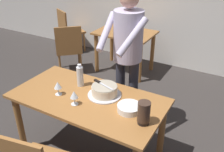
{
  "coord_description": "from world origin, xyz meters",
  "views": [
    {
      "loc": [
        1.26,
        -1.71,
        2.11
      ],
      "look_at": [
        0.13,
        0.27,
        0.9
      ],
      "focal_mm": 40.45,
      "sensor_mm": 36.0,
      "label": 1
    }
  ],
  "objects_px": {
    "cake_knife": "(100,83)",
    "hurricane_lamp": "(144,113)",
    "person_cutting_cake": "(127,49)",
    "background_chair_2": "(69,48)",
    "wine_glass_far": "(74,95)",
    "wine_glass_near": "(58,86)",
    "water_bottle": "(80,76)",
    "main_dining_table": "(88,107)",
    "cake_on_platter": "(105,91)",
    "plate_stack": "(129,108)",
    "background_table": "(125,41)",
    "background_chair_0": "(69,29)"
  },
  "relations": [
    {
      "from": "cake_knife",
      "to": "hurricane_lamp",
      "type": "relative_size",
      "value": 1.26
    },
    {
      "from": "person_cutting_cake",
      "to": "background_chair_2",
      "type": "height_order",
      "value": "person_cutting_cake"
    },
    {
      "from": "person_cutting_cake",
      "to": "wine_glass_far",
      "type": "bearing_deg",
      "value": -102.01
    },
    {
      "from": "hurricane_lamp",
      "to": "person_cutting_cake",
      "type": "bearing_deg",
      "value": 126.05
    },
    {
      "from": "wine_glass_near",
      "to": "water_bottle",
      "type": "relative_size",
      "value": 0.58
    },
    {
      "from": "background_chair_2",
      "to": "main_dining_table",
      "type": "bearing_deg",
      "value": -45.94
    },
    {
      "from": "cake_on_platter",
      "to": "hurricane_lamp",
      "type": "bearing_deg",
      "value": -22.86
    },
    {
      "from": "main_dining_table",
      "to": "wine_glass_far",
      "type": "relative_size",
      "value": 10.68
    },
    {
      "from": "water_bottle",
      "to": "person_cutting_cake",
      "type": "distance_m",
      "value": 0.59
    },
    {
      "from": "water_bottle",
      "to": "plate_stack",
      "type": "bearing_deg",
      "value": -13.39
    },
    {
      "from": "person_cutting_cake",
      "to": "wine_glass_near",
      "type": "bearing_deg",
      "value": -120.22
    },
    {
      "from": "wine_glass_near",
      "to": "wine_glass_far",
      "type": "xyz_separation_m",
      "value": [
        0.25,
        -0.06,
        0.0
      ]
    },
    {
      "from": "cake_knife",
      "to": "background_chair_2",
      "type": "height_order",
      "value": "background_chair_2"
    },
    {
      "from": "person_cutting_cake",
      "to": "background_table",
      "type": "distance_m",
      "value": 1.71
    },
    {
      "from": "plate_stack",
      "to": "water_bottle",
      "type": "xyz_separation_m",
      "value": [
        -0.66,
        0.16,
        0.08
      ]
    },
    {
      "from": "plate_stack",
      "to": "hurricane_lamp",
      "type": "distance_m",
      "value": 0.22
    },
    {
      "from": "background_table",
      "to": "cake_on_platter",
      "type": "bearing_deg",
      "value": -68.52
    },
    {
      "from": "cake_knife",
      "to": "background_chair_0",
      "type": "height_order",
      "value": "background_chair_0"
    },
    {
      "from": "background_table",
      "to": "background_chair_2",
      "type": "distance_m",
      "value": 0.99
    },
    {
      "from": "person_cutting_cake",
      "to": "background_table",
      "type": "height_order",
      "value": "person_cutting_cake"
    },
    {
      "from": "cake_knife",
      "to": "plate_stack",
      "type": "relative_size",
      "value": 1.2
    },
    {
      "from": "wine_glass_near",
      "to": "hurricane_lamp",
      "type": "xyz_separation_m",
      "value": [
        0.93,
        0.0,
        0.0
      ]
    },
    {
      "from": "plate_stack",
      "to": "person_cutting_cake",
      "type": "bearing_deg",
      "value": 118.68
    },
    {
      "from": "hurricane_lamp",
      "to": "wine_glass_far",
      "type": "bearing_deg",
      "value": -174.89
    },
    {
      "from": "wine_glass_near",
      "to": "wine_glass_far",
      "type": "height_order",
      "value": "same"
    },
    {
      "from": "background_table",
      "to": "plate_stack",
      "type": "bearing_deg",
      "value": -61.98
    },
    {
      "from": "cake_on_platter",
      "to": "wine_glass_near",
      "type": "xyz_separation_m",
      "value": [
        -0.41,
        -0.22,
        0.05
      ]
    },
    {
      "from": "water_bottle",
      "to": "cake_on_platter",
      "type": "bearing_deg",
      "value": -6.93
    },
    {
      "from": "background_chair_2",
      "to": "water_bottle",
      "type": "bearing_deg",
      "value": -46.99
    },
    {
      "from": "hurricane_lamp",
      "to": "background_table",
      "type": "bearing_deg",
      "value": 120.63
    },
    {
      "from": "main_dining_table",
      "to": "person_cutting_cake",
      "type": "bearing_deg",
      "value": 77.97
    },
    {
      "from": "water_bottle",
      "to": "hurricane_lamp",
      "type": "bearing_deg",
      "value": -16.98
    },
    {
      "from": "cake_on_platter",
      "to": "cake_knife",
      "type": "xyz_separation_m",
      "value": [
        -0.07,
        0.02,
        0.06
      ]
    },
    {
      "from": "wine_glass_far",
      "to": "background_table",
      "type": "xyz_separation_m",
      "value": [
        -0.6,
        2.22,
        -0.28
      ]
    },
    {
      "from": "main_dining_table",
      "to": "plate_stack",
      "type": "height_order",
      "value": "plate_stack"
    },
    {
      "from": "wine_glass_near",
      "to": "background_chair_2",
      "type": "bearing_deg",
      "value": 125.98
    },
    {
      "from": "water_bottle",
      "to": "wine_glass_far",
      "type": "bearing_deg",
      "value": -63.01
    },
    {
      "from": "cake_on_platter",
      "to": "background_table",
      "type": "xyz_separation_m",
      "value": [
        -0.76,
        1.94,
        -0.22
      ]
    },
    {
      "from": "cake_on_platter",
      "to": "person_cutting_cake",
      "type": "xyz_separation_m",
      "value": [
        -0.0,
        0.49,
        0.27
      ]
    },
    {
      "from": "main_dining_table",
      "to": "wine_glass_far",
      "type": "xyz_separation_m",
      "value": [
        -0.03,
        -0.16,
        0.22
      ]
    },
    {
      "from": "wine_glass_near",
      "to": "person_cutting_cake",
      "type": "xyz_separation_m",
      "value": [
        0.41,
        0.71,
        0.22
      ]
    },
    {
      "from": "background_chair_0",
      "to": "plate_stack",
      "type": "bearing_deg",
      "value": -42.12
    },
    {
      "from": "cake_on_platter",
      "to": "water_bottle",
      "type": "xyz_separation_m",
      "value": [
        -0.33,
        0.04,
        0.06
      ]
    },
    {
      "from": "cake_knife",
      "to": "person_cutting_cake",
      "type": "xyz_separation_m",
      "value": [
        0.07,
        0.47,
        0.21
      ]
    },
    {
      "from": "main_dining_table",
      "to": "background_chair_0",
      "type": "bearing_deg",
      "value": 132.21
    },
    {
      "from": "person_cutting_cake",
      "to": "water_bottle",
      "type": "bearing_deg",
      "value": -125.77
    },
    {
      "from": "wine_glass_near",
      "to": "background_chair_2",
      "type": "relative_size",
      "value": 0.16
    },
    {
      "from": "cake_on_platter",
      "to": "background_table",
      "type": "bearing_deg",
      "value": 111.48
    },
    {
      "from": "plate_stack",
      "to": "person_cutting_cake",
      "type": "height_order",
      "value": "person_cutting_cake"
    },
    {
      "from": "wine_glass_near",
      "to": "cake_knife",
      "type": "bearing_deg",
      "value": 34.68
    }
  ]
}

